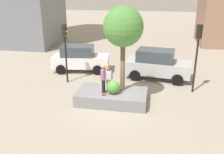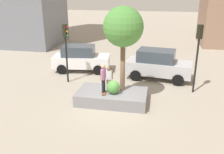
{
  "view_description": "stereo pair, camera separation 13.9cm",
  "coord_description": "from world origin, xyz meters",
  "px_view_note": "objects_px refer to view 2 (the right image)",
  "views": [
    {
      "loc": [
        2.43,
        -12.99,
        6.52
      ],
      "look_at": [
        0.01,
        0.34,
        1.59
      ],
      "focal_mm": 39.96,
      "sensor_mm": 36.0,
      "label": 1
    },
    {
      "loc": [
        2.56,
        -12.97,
        6.52
      ],
      "look_at": [
        0.01,
        0.34,
        1.59
      ],
      "focal_mm": 39.96,
      "sensor_mm": 36.0,
      "label": 2
    }
  ],
  "objects_px": {
    "traffic_light_median": "(66,43)",
    "bystander_watching": "(109,77)",
    "skateboarder": "(103,76)",
    "traffic_light_corner": "(198,47)",
    "plaza_tree": "(123,28)",
    "skateboard": "(104,92)",
    "planter_ledge": "(112,97)",
    "police_car": "(81,58)",
    "sedan_parked": "(158,64)"
  },
  "relations": [
    {
      "from": "plaza_tree",
      "to": "traffic_light_median",
      "type": "relative_size",
      "value": 1.18
    },
    {
      "from": "plaza_tree",
      "to": "traffic_light_corner",
      "type": "distance_m",
      "value": 5.07
    },
    {
      "from": "skateboarder",
      "to": "police_car",
      "type": "distance_m",
      "value": 6.54
    },
    {
      "from": "skateboard",
      "to": "police_car",
      "type": "distance_m",
      "value": 6.52
    },
    {
      "from": "traffic_light_corner",
      "to": "traffic_light_median",
      "type": "relative_size",
      "value": 1.06
    },
    {
      "from": "planter_ledge",
      "to": "traffic_light_median",
      "type": "height_order",
      "value": "traffic_light_median"
    },
    {
      "from": "planter_ledge",
      "to": "police_car",
      "type": "relative_size",
      "value": 0.87
    },
    {
      "from": "plaza_tree",
      "to": "skateboard",
      "type": "xyz_separation_m",
      "value": [
        -1.01,
        -0.67,
        -3.65
      ]
    },
    {
      "from": "traffic_light_median",
      "to": "bystander_watching",
      "type": "xyz_separation_m",
      "value": [
        3.2,
        -0.96,
        -1.89
      ]
    },
    {
      "from": "sedan_parked",
      "to": "bystander_watching",
      "type": "relative_size",
      "value": 3.02
    },
    {
      "from": "sedan_parked",
      "to": "traffic_light_median",
      "type": "height_order",
      "value": "traffic_light_median"
    },
    {
      "from": "traffic_light_median",
      "to": "bystander_watching",
      "type": "bearing_deg",
      "value": -16.69
    },
    {
      "from": "skateboard",
      "to": "skateboarder",
      "type": "xyz_separation_m",
      "value": [
        -0.0,
        -0.0,
        0.98
      ]
    },
    {
      "from": "traffic_light_corner",
      "to": "traffic_light_median",
      "type": "distance_m",
      "value": 8.7
    },
    {
      "from": "police_car",
      "to": "traffic_light_median",
      "type": "bearing_deg",
      "value": -93.01
    },
    {
      "from": "planter_ledge",
      "to": "traffic_light_median",
      "type": "xyz_separation_m",
      "value": [
        -3.76,
        2.69,
        2.49
      ]
    },
    {
      "from": "bystander_watching",
      "to": "skateboarder",
      "type": "bearing_deg",
      "value": -86.77
    },
    {
      "from": "skateboarder",
      "to": "bystander_watching",
      "type": "distance_m",
      "value": 2.21
    },
    {
      "from": "skateboarder",
      "to": "traffic_light_corner",
      "type": "xyz_separation_m",
      "value": [
        5.38,
        2.8,
        1.27
      ]
    },
    {
      "from": "skateboard",
      "to": "sedan_parked",
      "type": "xyz_separation_m",
      "value": [
        3.01,
        4.97,
        0.36
      ]
    },
    {
      "from": "plaza_tree",
      "to": "police_car",
      "type": "bearing_deg",
      "value": 129.81
    },
    {
      "from": "skateboard",
      "to": "traffic_light_median",
      "type": "distance_m",
      "value": 4.95
    },
    {
      "from": "traffic_light_corner",
      "to": "sedan_parked",
      "type": "bearing_deg",
      "value": 137.52
    },
    {
      "from": "skateboarder",
      "to": "bystander_watching",
      "type": "bearing_deg",
      "value": 93.23
    },
    {
      "from": "plaza_tree",
      "to": "bystander_watching",
      "type": "bearing_deg",
      "value": 128.87
    },
    {
      "from": "skateboard",
      "to": "skateboarder",
      "type": "height_order",
      "value": "skateboarder"
    },
    {
      "from": "plaza_tree",
      "to": "sedan_parked",
      "type": "relative_size",
      "value": 0.99
    },
    {
      "from": "skateboard",
      "to": "traffic_light_median",
      "type": "height_order",
      "value": "traffic_light_median"
    },
    {
      "from": "skateboarder",
      "to": "traffic_light_median",
      "type": "height_order",
      "value": "traffic_light_median"
    },
    {
      "from": "planter_ledge",
      "to": "traffic_light_corner",
      "type": "bearing_deg",
      "value": 26.59
    },
    {
      "from": "planter_ledge",
      "to": "traffic_light_corner",
      "type": "distance_m",
      "value": 6.13
    },
    {
      "from": "skateboard",
      "to": "planter_ledge",
      "type": "bearing_deg",
      "value": 36.52
    },
    {
      "from": "skateboarder",
      "to": "bystander_watching",
      "type": "height_order",
      "value": "skateboarder"
    },
    {
      "from": "skateboarder",
      "to": "police_car",
      "type": "height_order",
      "value": "skateboarder"
    },
    {
      "from": "plaza_tree",
      "to": "skateboard",
      "type": "distance_m",
      "value": 3.85
    },
    {
      "from": "plaza_tree",
      "to": "skateboarder",
      "type": "distance_m",
      "value": 2.93
    },
    {
      "from": "skateboarder",
      "to": "police_car",
      "type": "relative_size",
      "value": 0.36
    },
    {
      "from": "skateboard",
      "to": "traffic_light_median",
      "type": "bearing_deg",
      "value": 137.67
    },
    {
      "from": "traffic_light_median",
      "to": "bystander_watching",
      "type": "height_order",
      "value": "traffic_light_median"
    },
    {
      "from": "planter_ledge",
      "to": "bystander_watching",
      "type": "bearing_deg",
      "value": 107.82
    },
    {
      "from": "plaza_tree",
      "to": "sedan_parked",
      "type": "bearing_deg",
      "value": 65.01
    },
    {
      "from": "police_car",
      "to": "bystander_watching",
      "type": "relative_size",
      "value": 2.88
    },
    {
      "from": "police_car",
      "to": "traffic_light_median",
      "type": "height_order",
      "value": "traffic_light_median"
    },
    {
      "from": "planter_ledge",
      "to": "sedan_parked",
      "type": "bearing_deg",
      "value": 61.03
    },
    {
      "from": "sedan_parked",
      "to": "traffic_light_median",
      "type": "xyz_separation_m",
      "value": [
        -6.33,
        -1.95,
        1.72
      ]
    },
    {
      "from": "bystander_watching",
      "to": "skateboard",
      "type": "bearing_deg",
      "value": -86.77
    },
    {
      "from": "police_car",
      "to": "traffic_light_corner",
      "type": "distance_m",
      "value": 9.23
    },
    {
      "from": "traffic_light_corner",
      "to": "skateboard",
      "type": "bearing_deg",
      "value": -152.52
    },
    {
      "from": "traffic_light_corner",
      "to": "planter_ledge",
      "type": "bearing_deg",
      "value": -153.41
    },
    {
      "from": "traffic_light_median",
      "to": "skateboard",
      "type": "bearing_deg",
      "value": -42.33
    }
  ]
}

